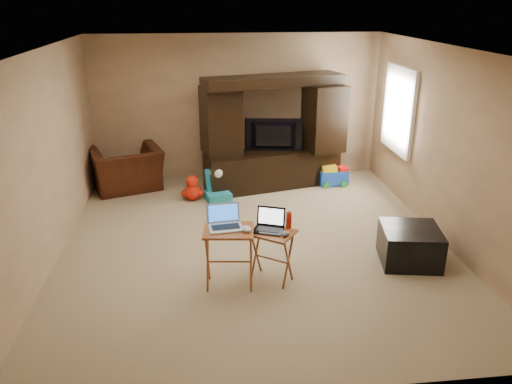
{
  "coord_description": "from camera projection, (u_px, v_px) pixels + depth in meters",
  "views": [
    {
      "loc": [
        -0.65,
        -5.92,
        3.06
      ],
      "look_at": [
        0.0,
        -0.2,
        0.8
      ],
      "focal_mm": 35.0,
      "sensor_mm": 36.0,
      "label": 1
    }
  ],
  "objects": [
    {
      "name": "window_pane",
      "position": [
        400.0,
        110.0,
        7.84
      ],
      "size": [
        0.0,
        1.2,
        1.2
      ],
      "primitive_type": "plane",
      "rotation": [
        1.57,
        0.0,
        -1.57
      ],
      "color": "white",
      "rests_on": "ground"
    },
    {
      "name": "child_rocker",
      "position": [
        218.0,
        186.0,
        7.94
      ],
      "size": [
        0.48,
        0.52,
        0.51
      ],
      "primitive_type": null,
      "rotation": [
        0.0,
        0.0,
        0.27
      ],
      "color": "teal",
      "rests_on": "floor"
    },
    {
      "name": "wall_front",
      "position": [
        295.0,
        261.0,
        3.66
      ],
      "size": [
        5.0,
        0.0,
        5.0
      ],
      "primitive_type": "plane",
      "rotation": [
        -1.57,
        0.0,
        0.0
      ],
      "color": "tan",
      "rests_on": "ground"
    },
    {
      "name": "ottoman",
      "position": [
        410.0,
        245.0,
        6.11
      ],
      "size": [
        0.8,
        0.8,
        0.44
      ],
      "primitive_type": "cube",
      "rotation": [
        0.0,
        0.0,
        -0.18
      ],
      "color": "black",
      "rests_on": "floor"
    },
    {
      "name": "recliner",
      "position": [
        127.0,
        169.0,
        8.4
      ],
      "size": [
        1.36,
        1.27,
        0.72
      ],
      "primitive_type": "imported",
      "rotation": [
        0.0,
        0.0,
        3.48
      ],
      "color": "#451E0E",
      "rests_on": "floor"
    },
    {
      "name": "wall_right",
      "position": [
        445.0,
        146.0,
        6.47
      ],
      "size": [
        0.0,
        5.5,
        5.5
      ],
      "primitive_type": "plane",
      "rotation": [
        1.57,
        0.0,
        -1.57
      ],
      "color": "tan",
      "rests_on": "ground"
    },
    {
      "name": "mouse_left",
      "position": [
        247.0,
        229.0,
        5.35
      ],
      "size": [
        0.11,
        0.16,
        0.06
      ],
      "primitive_type": "ellipsoid",
      "rotation": [
        0.0,
        0.0,
        0.17
      ],
      "color": "silver",
      "rests_on": "tray_table_left"
    },
    {
      "name": "water_bottle",
      "position": [
        289.0,
        220.0,
        5.62
      ],
      "size": [
        0.06,
        0.06,
        0.19
      ],
      "primitive_type": "cylinder",
      "color": "#B4210B",
      "rests_on": "tray_table_right"
    },
    {
      "name": "ceiling",
      "position": [
        254.0,
        49.0,
        5.75
      ],
      "size": [
        5.5,
        5.5,
        0.0
      ],
      "primitive_type": "plane",
      "rotation": [
        3.14,
        0.0,
        0.0
      ],
      "color": "silver",
      "rests_on": "ground"
    },
    {
      "name": "laptop_left",
      "position": [
        225.0,
        218.0,
        5.39
      ],
      "size": [
        0.4,
        0.34,
        0.24
      ],
      "primitive_type": "cube",
      "rotation": [
        0.0,
        0.0,
        0.11
      ],
      "color": "#BABABF",
      "rests_on": "tray_table_left"
    },
    {
      "name": "tray_table_left",
      "position": [
        229.0,
        258.0,
        5.54
      ],
      "size": [
        0.59,
        0.49,
        0.7
      ],
      "primitive_type": "cube",
      "rotation": [
        0.0,
        0.0,
        -0.12
      ],
      "color": "#9A4B25",
      "rests_on": "floor"
    },
    {
      "name": "floor",
      "position": [
        254.0,
        242.0,
        6.66
      ],
      "size": [
        5.5,
        5.5,
        0.0
      ],
      "primitive_type": "plane",
      "color": "tan",
      "rests_on": "ground"
    },
    {
      "name": "wall_left",
      "position": [
        46.0,
        159.0,
        5.94
      ],
      "size": [
        0.0,
        5.5,
        5.5
      ],
      "primitive_type": "plane",
      "rotation": [
        1.57,
        0.0,
        1.57
      ],
      "color": "tan",
      "rests_on": "ground"
    },
    {
      "name": "window_frame",
      "position": [
        399.0,
        110.0,
        7.84
      ],
      "size": [
        0.06,
        1.14,
        1.34
      ],
      "primitive_type": "cube",
      "color": "white",
      "rests_on": "ground"
    },
    {
      "name": "television",
      "position": [
        273.0,
        136.0,
        8.27
      ],
      "size": [
        0.97,
        0.26,
        0.55
      ],
      "primitive_type": "imported",
      "rotation": [
        0.0,
        0.0,
        3.0
      ],
      "color": "black",
      "rests_on": "entertainment_center"
    },
    {
      "name": "mouse_right",
      "position": [
        286.0,
        234.0,
        5.46
      ],
      "size": [
        0.12,
        0.15,
        0.05
      ],
      "primitive_type": "ellipsoid",
      "rotation": [
        0.0,
        0.0,
        -0.4
      ],
      "color": "#47474D",
      "rests_on": "tray_table_right"
    },
    {
      "name": "wall_back",
      "position": [
        237.0,
        107.0,
        8.75
      ],
      "size": [
        5.0,
        0.0,
        5.0
      ],
      "primitive_type": "plane",
      "rotation": [
        1.57,
        0.0,
        0.0
      ],
      "color": "tan",
      "rests_on": "ground"
    },
    {
      "name": "plush_toy",
      "position": [
        192.0,
        188.0,
        7.98
      ],
      "size": [
        0.38,
        0.32,
        0.42
      ],
      "primitive_type": null,
      "color": "red",
      "rests_on": "floor"
    },
    {
      "name": "entertainment_center",
      "position": [
        273.0,
        133.0,
        8.3
      ],
      "size": [
        2.38,
        1.12,
        1.89
      ],
      "primitive_type": "cube",
      "rotation": [
        0.0,
        0.0,
        0.25
      ],
      "color": "black",
      "rests_on": "floor"
    },
    {
      "name": "tray_table_right",
      "position": [
        272.0,
        256.0,
        5.68
      ],
      "size": [
        0.61,
        0.58,
        0.62
      ],
      "primitive_type": "cube",
      "rotation": [
        0.0,
        0.0,
        -0.62
      ],
      "color": "brown",
      "rests_on": "floor"
    },
    {
      "name": "laptop_right",
      "position": [
        269.0,
        221.0,
        5.53
      ],
      "size": [
        0.4,
        0.37,
        0.24
      ],
      "primitive_type": "cube",
      "rotation": [
        0.0,
        0.0,
        -0.37
      ],
      "color": "black",
      "rests_on": "tray_table_right"
    },
    {
      "name": "push_toy",
      "position": [
        333.0,
        175.0,
        8.63
      ],
      "size": [
        0.51,
        0.38,
        0.37
      ],
      "primitive_type": null,
      "rotation": [
        0.0,
        0.0,
        0.05
      ],
      "color": "blue",
      "rests_on": "floor"
    }
  ]
}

